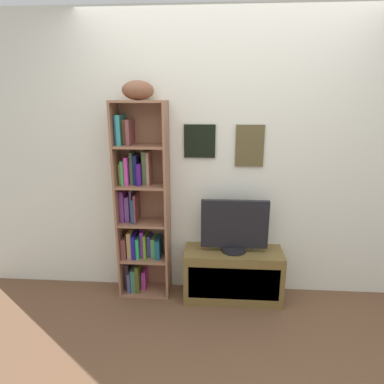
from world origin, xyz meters
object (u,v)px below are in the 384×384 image
bookshelf (139,208)px  football (138,90)px  television (234,227)px  tv_stand (233,274)px

bookshelf → football: 1.02m
television → bookshelf: bearing=175.3°
football → tv_stand: bearing=-3.0°
football → tv_stand: (0.82, -0.04, -1.62)m
bookshelf → football: size_ratio=6.51×
football → tv_stand: 1.81m
football → tv_stand: football is taller
football → bookshelf: bearing=145.4°
football → television: size_ratio=0.46×
bookshelf → tv_stand: bearing=-4.8°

